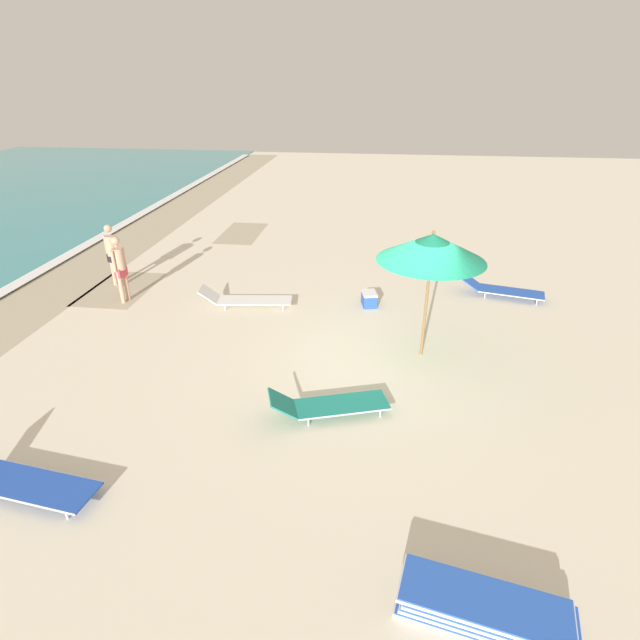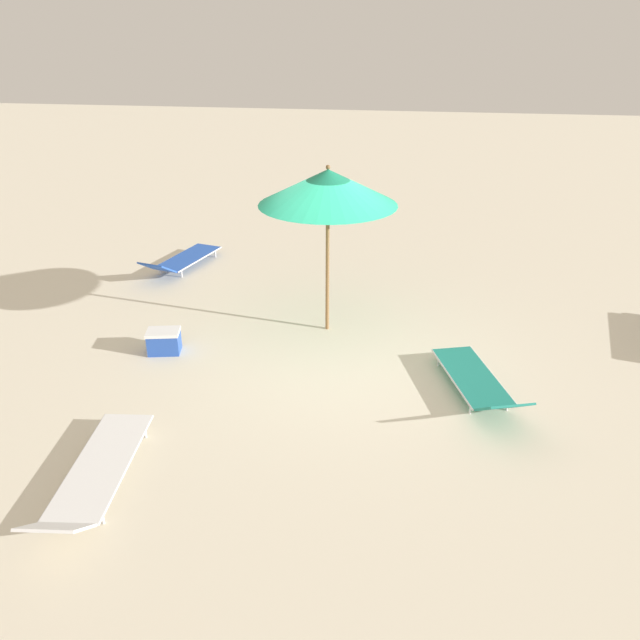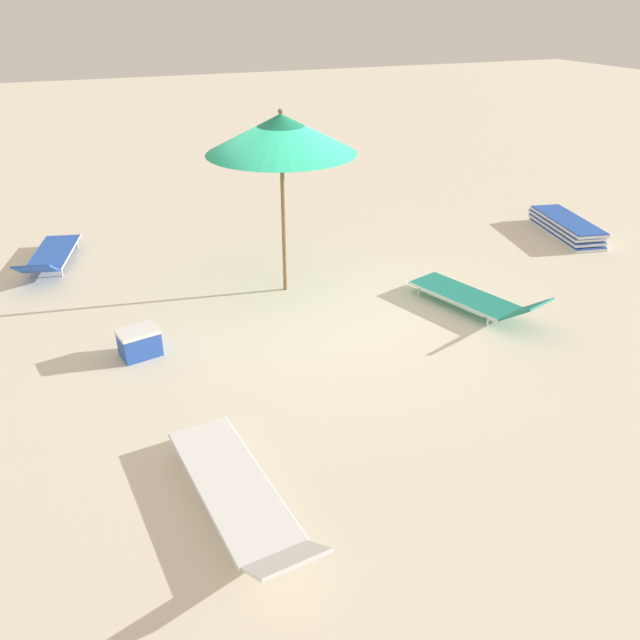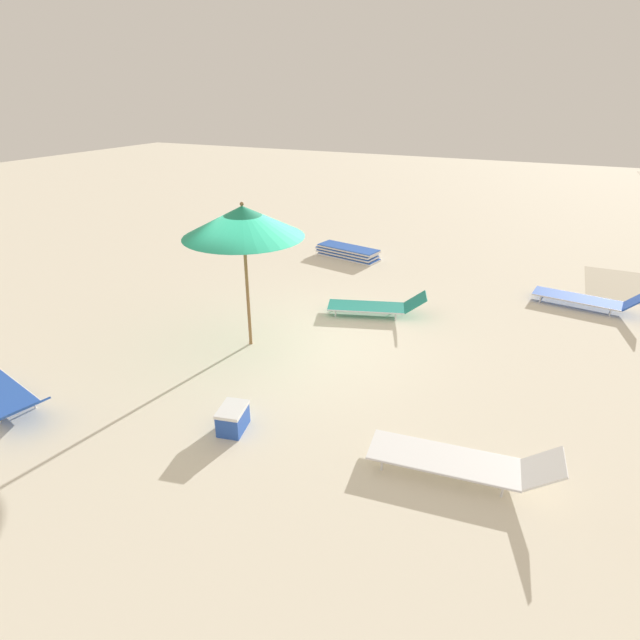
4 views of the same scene
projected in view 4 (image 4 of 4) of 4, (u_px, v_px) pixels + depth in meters
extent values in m
cube|color=beige|center=(290.00, 349.00, 9.63)|extent=(60.00, 60.00, 0.16)
cube|color=#B3A68B|center=(618.00, 285.00, 12.56)|extent=(2.48, 1.50, 0.00)
cylinder|color=olive|center=(247.00, 286.00, 9.15)|extent=(0.06, 0.06, 2.40)
cone|color=#1E936B|center=(243.00, 221.00, 8.65)|extent=(2.15, 2.15, 0.54)
cylinder|color=#166E50|center=(244.00, 236.00, 8.76)|extent=(2.09, 2.09, 0.01)
sphere|color=olive|center=(242.00, 204.00, 8.52)|extent=(0.07, 0.07, 0.07)
cube|color=blue|center=(349.00, 256.00, 14.53)|extent=(0.95, 1.88, 0.03)
cube|color=silver|center=(349.00, 257.00, 14.54)|extent=(0.97, 1.92, 0.04)
cube|color=blue|center=(347.00, 253.00, 14.52)|extent=(0.95, 1.88, 0.03)
cube|color=silver|center=(347.00, 254.00, 14.54)|extent=(0.97, 1.92, 0.04)
cube|color=blue|center=(346.00, 250.00, 14.50)|extent=(0.95, 1.88, 0.03)
cube|color=silver|center=(346.00, 251.00, 14.52)|extent=(0.97, 1.92, 0.04)
cube|color=blue|center=(348.00, 247.00, 14.43)|extent=(0.95, 1.88, 0.03)
cube|color=silver|center=(348.00, 248.00, 14.44)|extent=(0.97, 1.92, 0.04)
cube|color=#1E8475|center=(366.00, 306.00, 10.86)|extent=(1.08, 1.75, 0.03)
cylinder|color=silver|center=(366.00, 301.00, 11.13)|extent=(0.54, 1.57, 0.03)
cylinder|color=silver|center=(365.00, 312.00, 10.59)|extent=(0.54, 1.57, 0.03)
cube|color=#1E8475|center=(415.00, 302.00, 10.68)|extent=(0.69, 0.62, 0.35)
cylinder|color=silver|center=(338.00, 305.00, 11.20)|extent=(0.03, 0.03, 0.16)
cylinder|color=silver|center=(335.00, 314.00, 10.74)|extent=(0.03, 0.03, 0.16)
cylinder|color=silver|center=(395.00, 307.00, 11.06)|extent=(0.03, 0.03, 0.16)
cylinder|color=silver|center=(395.00, 317.00, 10.60)|extent=(0.03, 0.03, 0.16)
cube|color=white|center=(443.00, 459.00, 6.39)|extent=(0.82, 1.95, 0.03)
cylinder|color=silver|center=(445.00, 444.00, 6.65)|extent=(0.25, 1.88, 0.03)
cylinder|color=silver|center=(440.00, 474.00, 6.14)|extent=(0.25, 1.88, 0.03)
cube|color=white|center=(543.00, 469.00, 5.99)|extent=(0.63, 0.52, 0.36)
cylinder|color=silver|center=(390.00, 441.00, 6.87)|extent=(0.03, 0.03, 0.16)
cylinder|color=silver|center=(382.00, 465.00, 6.43)|extent=(0.03, 0.03, 0.16)
cylinder|color=silver|center=(502.00, 464.00, 6.44)|extent=(0.03, 0.03, 0.16)
cylinder|color=silver|center=(502.00, 492.00, 6.00)|extent=(0.03, 0.03, 0.16)
cube|color=blue|center=(577.00, 298.00, 11.30)|extent=(0.83, 1.89, 0.03)
cylinder|color=silver|center=(579.00, 294.00, 11.52)|extent=(0.27, 1.82, 0.03)
cylinder|color=silver|center=(575.00, 302.00, 11.07)|extent=(0.27, 1.82, 0.03)
cube|color=blue|center=(635.00, 301.00, 10.67)|extent=(0.63, 0.49, 0.40)
cylinder|color=silver|center=(545.00, 292.00, 11.88)|extent=(0.03, 0.03, 0.16)
cylinder|color=silver|center=(540.00, 299.00, 11.49)|extent=(0.03, 0.03, 0.16)
cylinder|color=silver|center=(612.00, 305.00, 11.18)|extent=(0.03, 0.03, 0.16)
cylinder|color=silver|center=(610.00, 313.00, 10.79)|extent=(0.03, 0.03, 0.16)
cylinder|color=silver|center=(17.00, 383.00, 8.03)|extent=(0.42, 1.62, 0.03)
cube|color=blue|center=(25.00, 409.00, 7.15)|extent=(0.67, 0.61, 0.31)
cylinder|color=silver|center=(34.00, 404.00, 7.67)|extent=(0.03, 0.03, 0.16)
cube|color=blue|center=(233.00, 420.00, 7.17)|extent=(0.54, 0.44, 0.32)
cube|color=white|center=(232.00, 409.00, 7.09)|extent=(0.56, 0.45, 0.05)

